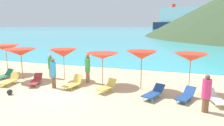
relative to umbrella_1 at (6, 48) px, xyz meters
name	(u,v)px	position (x,y,z in m)	size (l,w,h in m)	color
ground_plane	(115,65)	(6.69, 6.61, -2.16)	(50.00, 100.00, 0.30)	beige
ocean_water	(174,29)	(6.69, 224.46, -2.00)	(650.00, 440.00, 0.02)	#38B7CC
umbrella_1	(6,48)	(0.00, 0.00, 0.00)	(2.15, 2.15, 2.23)	#9E7F59
umbrella_2	(21,52)	(2.38, -1.09, -0.10)	(2.32, 2.32, 2.15)	#9E7F59
umbrella_3	(63,53)	(5.19, -0.25, -0.14)	(1.92, 1.92, 2.14)	#9E7F59
umbrella_4	(102,56)	(8.13, -0.54, -0.17)	(2.16, 2.16, 2.03)	#9E7F59
umbrella_5	(142,55)	(10.60, -0.73, 0.02)	(1.79, 1.79, 2.27)	#9E7F59
umbrella_6	(191,57)	(13.26, -0.58, 0.00)	(1.79, 1.79, 2.23)	#9E7F59
lounge_chair_0	(73,83)	(6.68, -1.70, -1.73)	(0.85, 1.40, 0.70)	#D8BF4C
lounge_chair_1	(107,86)	(8.86, -1.83, -1.69)	(0.96, 1.39, 0.68)	#D8BF4C
lounge_chair_2	(35,80)	(4.08, -1.89, -1.74)	(1.08, 1.69, 0.60)	#A53333
lounge_chair_4	(3,75)	(0.91, -1.39, -1.76)	(0.90, 1.58, 0.60)	#268C66
lounge_chair_6	(10,80)	(2.46, -2.28, -1.74)	(0.82, 1.63, 0.64)	#D8BF4C
lounge_chair_8	(186,95)	(13.08, -1.88, -1.75)	(1.07, 1.63, 0.57)	#1E478C
lounge_chair_10	(154,93)	(11.51, -2.05, -1.71)	(1.11, 1.67, 0.62)	#1E478C
lounge_chair_11	(215,98)	(14.40, -1.83, -1.74)	(0.94, 1.70, 0.54)	white
beachgoer_0	(53,72)	(5.60, -2.14, -1.05)	(0.32, 0.32, 1.80)	brown
beachgoer_1	(50,65)	(4.00, -0.09, -1.11)	(0.32, 0.32, 1.70)	#DBAA84
beachgoer_2	(206,93)	(13.83, -3.09, -1.14)	(0.37, 0.37, 1.66)	brown
beachgoer_3	(88,67)	(7.02, -0.38, -1.01)	(0.34, 0.34, 1.87)	#A3704C
beach_ball	(10,92)	(4.01, -3.93, -1.86)	(0.30, 0.30, 0.30)	#26262D
cruise_ship	(179,20)	(12.37, 184.21, 6.64)	(47.25, 18.06, 22.38)	#262D47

